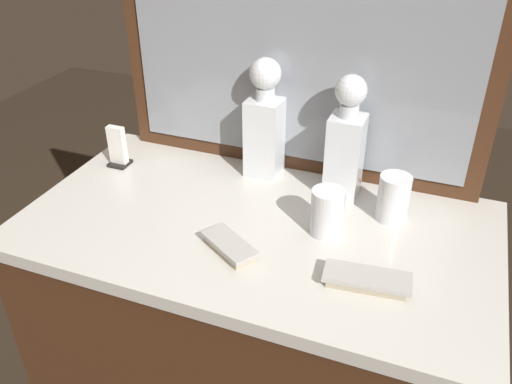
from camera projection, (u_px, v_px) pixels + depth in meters
dresser at (256, 365)px, 1.45m from camera, size 1.05×0.58×0.94m
dresser_mirror at (299, 42)px, 1.25m from camera, size 0.92×0.03×0.66m
crystal_decanter_left at (345, 149)px, 1.25m from camera, size 0.08×0.08×0.30m
crystal_decanter_rear at (265, 129)px, 1.34m from camera, size 0.09×0.09×0.30m
crystal_tumbler_right at (327, 214)px, 1.15m from camera, size 0.07×0.07×0.11m
crystal_tumbler_left at (393, 199)px, 1.20m from camera, size 0.07×0.07×0.11m
silver_brush_far_right at (229, 246)px, 1.11m from camera, size 0.14×0.12×0.02m
silver_brush_right at (367, 280)px, 1.02m from camera, size 0.17×0.08×0.02m
napkin_holder at (118, 149)px, 1.41m from camera, size 0.05×0.05×0.11m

